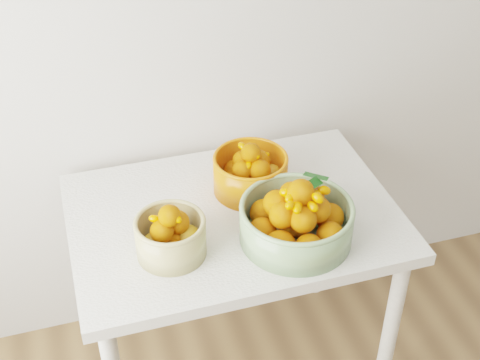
{
  "coord_description": "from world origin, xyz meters",
  "views": [
    {
      "loc": [
        -0.86,
        0.08,
        2.05
      ],
      "look_at": [
        -0.42,
        1.54,
        0.92
      ],
      "focal_mm": 50.0,
      "sensor_mm": 36.0,
      "label": 1
    }
  ],
  "objects_px": {
    "bowl_cream": "(171,235)",
    "bowl_orange": "(251,173)",
    "bowl_green": "(296,219)",
    "table": "(234,236)"
  },
  "relations": [
    {
      "from": "table",
      "to": "bowl_orange",
      "type": "height_order",
      "value": "bowl_orange"
    },
    {
      "from": "bowl_orange",
      "to": "bowl_cream",
      "type": "bearing_deg",
      "value": -144.42
    },
    {
      "from": "table",
      "to": "bowl_orange",
      "type": "relative_size",
      "value": 4.14
    },
    {
      "from": "bowl_cream",
      "to": "bowl_green",
      "type": "height_order",
      "value": "bowl_green"
    },
    {
      "from": "bowl_cream",
      "to": "bowl_green",
      "type": "bearing_deg",
      "value": -7.02
    },
    {
      "from": "table",
      "to": "bowl_cream",
      "type": "bearing_deg",
      "value": -150.74
    },
    {
      "from": "bowl_orange",
      "to": "bowl_green",
      "type": "bearing_deg",
      "value": -78.22
    },
    {
      "from": "bowl_cream",
      "to": "bowl_orange",
      "type": "xyz_separation_m",
      "value": [
        0.3,
        0.22,
        0.0
      ]
    },
    {
      "from": "bowl_green",
      "to": "bowl_orange",
      "type": "height_order",
      "value": "bowl_green"
    },
    {
      "from": "table",
      "to": "bowl_orange",
      "type": "distance_m",
      "value": 0.21
    }
  ]
}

